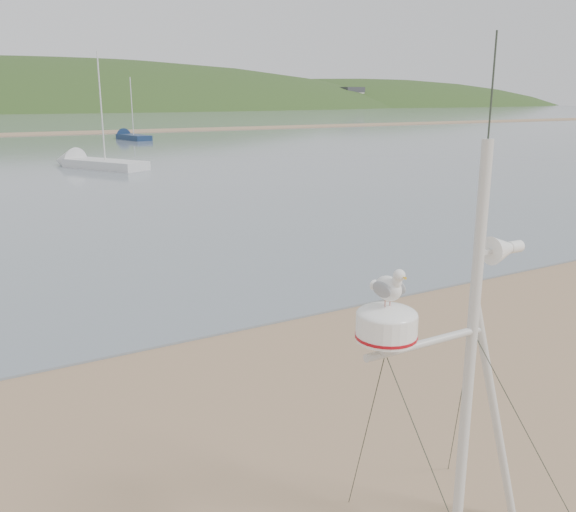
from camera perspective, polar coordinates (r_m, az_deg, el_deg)
mast_rig at (r=5.87m, az=16.03°, el=-16.73°), size 2.05×2.18×4.61m
sailboat_white_near at (r=39.22m, az=-18.62°, el=8.30°), size 4.94×7.26×7.21m
sailboat_blue_far at (r=64.51m, az=-14.87°, el=10.77°), size 2.53×6.68×6.49m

